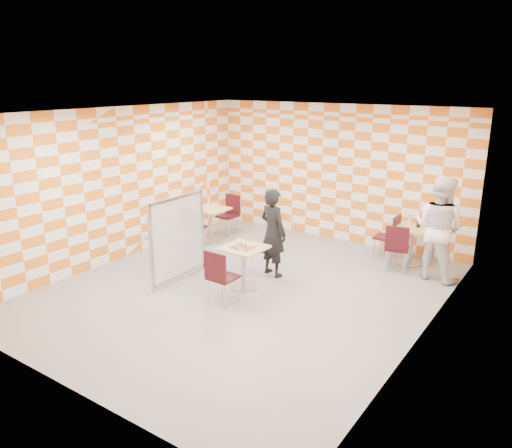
{
  "coord_description": "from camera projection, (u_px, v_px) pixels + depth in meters",
  "views": [
    {
      "loc": [
        4.67,
        -6.46,
        3.53
      ],
      "look_at": [
        0.1,
        0.2,
        1.15
      ],
      "focal_mm": 35.0,
      "sensor_mm": 36.0,
      "label": 1
    }
  ],
  "objects": [
    {
      "name": "chair_empty_far",
      "position": [
        230.0,
        211.0,
        11.58
      ],
      "size": [
        0.44,
        0.45,
        0.92
      ],
      "color": "#360A12",
      "rests_on": "ground"
    },
    {
      "name": "empty_table",
      "position": [
        211.0,
        219.0,
        11.08
      ],
      "size": [
        0.7,
        0.7,
        0.75
      ],
      "color": "#D9B775",
      "rests_on": "ground"
    },
    {
      "name": "chair_second_front",
      "position": [
        397.0,
        245.0,
        9.25
      ],
      "size": [
        0.5,
        0.51,
        0.92
      ],
      "color": "#360A12",
      "rests_on": "ground"
    },
    {
      "name": "partition",
      "position": [
        178.0,
        238.0,
        8.86
      ],
      "size": [
        0.08,
        1.38,
        1.55
      ],
      "color": "white",
      "rests_on": "ground"
    },
    {
      "name": "main_table",
      "position": [
        244.0,
        260.0,
        8.57
      ],
      "size": [
        0.7,
        0.7,
        0.75
      ],
      "color": "#D9B775",
      "rests_on": "ground"
    },
    {
      "name": "soda_bottle",
      "position": [
        419.0,
        222.0,
        9.59
      ],
      "size": [
        0.07,
        0.07,
        0.23
      ],
      "color": "black",
      "rests_on": "second_table"
    },
    {
      "name": "pizza_on_foil",
      "position": [
        243.0,
        246.0,
        8.48
      ],
      "size": [
        0.4,
        0.4,
        0.04
      ],
      "color": "silver",
      "rests_on": "main_table"
    },
    {
      "name": "chair_second_side",
      "position": [
        391.0,
        234.0,
        9.92
      ],
      "size": [
        0.44,
        0.43,
        0.92
      ],
      "color": "#360A12",
      "rests_on": "ground"
    },
    {
      "name": "room_shell",
      "position": [
        262.0,
        199.0,
        8.65
      ],
      "size": [
        7.0,
        7.0,
        7.0
      ],
      "color": "gray",
      "rests_on": "ground"
    },
    {
      "name": "man_white",
      "position": [
        439.0,
        228.0,
        8.88
      ],
      "size": [
        1.06,
        0.91,
        1.91
      ],
      "primitive_type": "imported",
      "rotation": [
        0.0,
        0.0,
        2.92
      ],
      "color": "white",
      "rests_on": "ground"
    },
    {
      "name": "chair_main_front",
      "position": [
        219.0,
        274.0,
        7.89
      ],
      "size": [
        0.43,
        0.44,
        0.92
      ],
      "color": "#360A12",
      "rests_on": "ground"
    },
    {
      "name": "sport_bottle",
      "position": [
        410.0,
        220.0,
        9.77
      ],
      "size": [
        0.06,
        0.06,
        0.2
      ],
      "color": "white",
      "rests_on": "second_table"
    },
    {
      "name": "chair_empty_near",
      "position": [
        191.0,
        224.0,
        10.55
      ],
      "size": [
        0.45,
        0.46,
        0.92
      ],
      "color": "#360A12",
      "rests_on": "ground"
    },
    {
      "name": "second_table",
      "position": [
        411.0,
        239.0,
        9.69
      ],
      "size": [
        0.7,
        0.7,
        0.75
      ],
      "color": "#D9B775",
      "rests_on": "ground"
    },
    {
      "name": "man_dark",
      "position": [
        273.0,
        233.0,
        9.07
      ],
      "size": [
        0.67,
        0.52,
        1.63
      ],
      "primitive_type": "imported",
      "rotation": [
        0.0,
        0.0,
        2.9
      ],
      "color": "black",
      "rests_on": "ground"
    }
  ]
}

